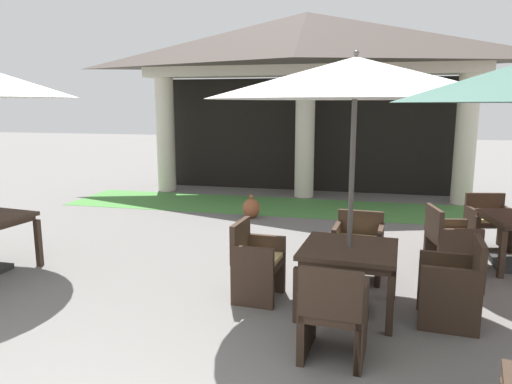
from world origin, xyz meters
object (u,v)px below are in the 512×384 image
object	(u,v)px
patio_umbrella_far_back	(355,79)
patio_chair_far_back_west	(256,263)
patio_table_far_back	(349,255)
terracotta_urn	(251,208)
patio_chair_far_back_north	(358,246)
patio_chair_near_foreground_west	(450,239)
patio_chair_far_back_east	(453,285)
patio_chair_far_back_south	(334,313)
patio_chair_near_foreground_north	(489,222)

from	to	relation	value
patio_umbrella_far_back	patio_chair_far_back_west	size ratio (longest dim) A/B	3.37
patio_table_far_back	terracotta_urn	world-z (taller)	patio_table_far_back
patio_umbrella_far_back	patio_chair_far_back_north	distance (m)	2.25
patio_chair_near_foreground_west	patio_umbrella_far_back	world-z (taller)	patio_umbrella_far_back
patio_chair_near_foreground_west	patio_chair_far_back_west	xyz separation A→B (m)	(-2.30, -1.61, 0.03)
patio_table_far_back	patio_chair_far_back_north	xyz separation A→B (m)	(0.08, 1.02, -0.20)
patio_umbrella_far_back	patio_chair_far_back_east	bearing A→B (deg)	-4.38
patio_umbrella_far_back	patio_chair_far_back_south	xyz separation A→B (m)	(-0.08, -1.03, -2.00)
patio_chair_far_back_east	patio_chair_far_back_west	bearing A→B (deg)	90.00
patio_chair_far_back_west	patio_chair_far_back_north	distance (m)	1.45
patio_chair_far_back_north	terracotta_urn	distance (m)	3.49
patio_chair_near_foreground_west	patio_chair_far_back_north	xyz separation A→B (m)	(-1.19, -0.66, 0.02)
patio_chair_far_back_west	patio_chair_far_back_east	size ratio (longest dim) A/B	1.00
patio_chair_far_back_south	patio_umbrella_far_back	bearing A→B (deg)	90.00
patio_table_far_back	terracotta_urn	distance (m)	4.33
patio_chair_near_foreground_north	patio_chair_far_back_north	xyz separation A→B (m)	(-1.90, -1.72, 0.00)
patio_chair_far_back_north	patio_chair_far_back_east	size ratio (longest dim) A/B	0.93
terracotta_urn	patio_chair_far_back_north	bearing A→B (deg)	-53.25
patio_chair_far_back_south	terracotta_urn	size ratio (longest dim) A/B	1.88
patio_umbrella_far_back	patio_chair_far_back_south	bearing A→B (deg)	-94.38
patio_chair_near_foreground_north	patio_chair_far_back_east	xyz separation A→B (m)	(-0.95, -2.82, -0.00)
patio_chair_far_back_south	patio_chair_far_back_west	bearing A→B (deg)	135.01
patio_chair_near_foreground_west	patio_chair_near_foreground_north	xyz separation A→B (m)	(0.71, 1.06, 0.02)
patio_chair_near_foreground_north	patio_table_far_back	bearing A→B (deg)	42.98
patio_chair_far_back_north	terracotta_urn	xyz separation A→B (m)	(-2.09, 2.79, -0.21)
patio_chair_far_back_west	patio_chair_far_back_south	world-z (taller)	patio_chair_far_back_west
patio_table_far_back	patio_chair_far_back_south	world-z (taller)	patio_chair_far_back_south
patio_table_far_back	patio_umbrella_far_back	distance (m)	1.81
patio_chair_far_back_west	patio_chair_far_back_south	size ratio (longest dim) A/B	1.01
patio_chair_far_back_west	patio_chair_far_back_north	size ratio (longest dim) A/B	1.08
patio_umbrella_far_back	patio_chair_far_back_west	bearing A→B (deg)	175.62
patio_chair_far_back_south	patio_chair_far_back_north	bearing A→B (deg)	90.00
patio_chair_far_back_south	terracotta_urn	xyz separation A→B (m)	(-1.93, 4.84, -0.22)
patio_chair_near_foreground_north	patio_chair_far_back_north	bearing A→B (deg)	30.93
patio_table_far_back	terracotta_urn	bearing A→B (deg)	117.74
patio_chair_far_back_south	patio_chair_far_back_east	bearing A→B (deg)	44.90
patio_table_far_back	patio_chair_far_back_north	world-z (taller)	patio_chair_far_back_north
patio_chair_far_back_north	patio_chair_far_back_south	bearing A→B (deg)	90.00
patio_chair_near_foreground_west	patio_chair_far_back_north	bearing A→B (deg)	-72.11
patio_chair_far_back_east	patio_chair_near_foreground_north	bearing A→B (deg)	-14.27
patio_umbrella_far_back	patio_chair_far_back_south	distance (m)	2.25
patio_chair_near_foreground_north	patio_chair_far_back_west	size ratio (longest dim) A/B	0.93
patio_chair_near_foreground_north	patio_chair_far_back_east	distance (m)	2.98
patio_chair_far_back_north	patio_chair_far_back_west	bearing A→B (deg)	44.92
patio_chair_near_foreground_west	patio_chair_far_back_west	distance (m)	2.80
patio_table_far_back	patio_chair_far_back_west	bearing A→B (deg)	175.62
patio_chair_far_back_west	terracotta_urn	size ratio (longest dim) A/B	1.90
patio_chair_near_foreground_west	patio_chair_far_back_south	distance (m)	3.03
patio_chair_near_foreground_west	patio_umbrella_far_back	size ratio (longest dim) A/B	0.28
patio_chair_far_back_south	terracotta_urn	bearing A→B (deg)	116.10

